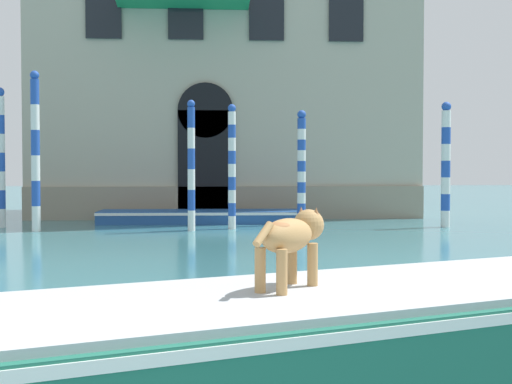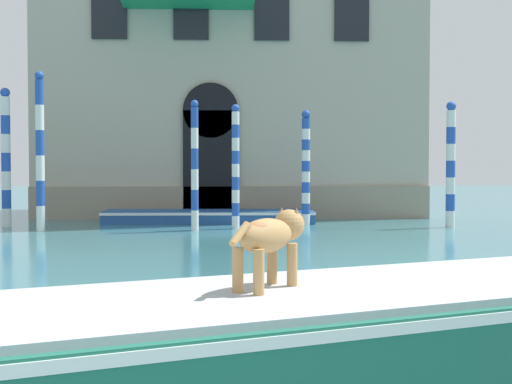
% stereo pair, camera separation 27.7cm
% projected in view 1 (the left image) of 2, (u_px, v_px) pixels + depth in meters
% --- Properties ---
extents(boat_foreground, '(7.38, 4.42, 0.76)m').
position_uv_depth(boat_foreground, '(359.00, 330.00, 5.76)').
color(boat_foreground, '#1E6651').
rests_on(boat_foreground, ground_plane).
extents(dog_on_deck, '(0.64, 0.81, 0.63)m').
position_uv_depth(dog_on_deck, '(291.00, 236.00, 5.66)').
color(dog_on_deck, tan).
rests_on(dog_on_deck, boat_foreground).
extents(boat_moored_near_palazzo, '(6.35, 1.65, 0.37)m').
position_uv_depth(boat_moored_near_palazzo, '(204.00, 216.00, 21.51)').
color(boat_moored_near_palazzo, '#234C8C').
rests_on(boat_moored_near_palazzo, ground_plane).
extents(mooring_pole_0, '(0.24, 0.24, 4.21)m').
position_uv_depth(mooring_pole_0, '(35.00, 151.00, 18.66)').
color(mooring_pole_0, white).
rests_on(mooring_pole_0, ground_plane).
extents(mooring_pole_1, '(0.22, 0.22, 3.40)m').
position_uv_depth(mooring_pole_1, '(232.00, 166.00, 19.39)').
color(mooring_pole_1, white).
rests_on(mooring_pole_1, ground_plane).
extents(mooring_pole_2, '(0.26, 0.26, 3.51)m').
position_uv_depth(mooring_pole_2, '(446.00, 164.00, 19.94)').
color(mooring_pole_2, white).
rests_on(mooring_pole_2, ground_plane).
extents(mooring_pole_3, '(0.25, 0.25, 3.35)m').
position_uv_depth(mooring_pole_3, '(302.00, 167.00, 20.83)').
color(mooring_pole_3, white).
rests_on(mooring_pole_3, ground_plane).
extents(mooring_pole_4, '(0.20, 0.20, 3.46)m').
position_uv_depth(mooring_pole_4, '(191.00, 165.00, 18.79)').
color(mooring_pole_4, white).
rests_on(mooring_pole_4, ground_plane).
extents(mooring_pole_5, '(0.27, 0.27, 3.91)m').
position_uv_depth(mooring_pole_5, '(0.00, 157.00, 19.83)').
color(mooring_pole_5, white).
rests_on(mooring_pole_5, ground_plane).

